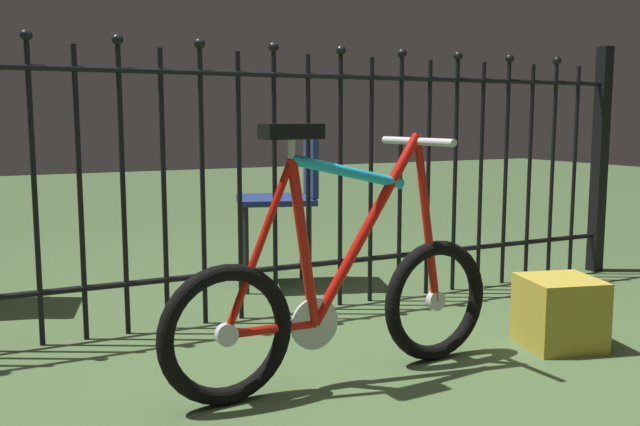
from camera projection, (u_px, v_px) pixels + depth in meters
The scene contains 5 objects.
ground_plane at pixel (369, 368), 2.61m from camera, with size 20.00×20.00×0.00m, color #455F36.
iron_fence at pixel (268, 174), 3.23m from camera, with size 4.21×0.07×1.32m.
bicycle at pixel (340, 298), 2.46m from camera, with size 1.31×0.40×0.89m.
chair_navy at pixel (289, 191), 3.83m from camera, with size 0.52×0.51×0.83m.
display_crate at pixel (560, 312), 2.84m from camera, with size 0.28×0.28×0.28m, color #B29933.
Camera 1 is at (-1.30, -2.16, 0.91)m, focal length 39.89 mm.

